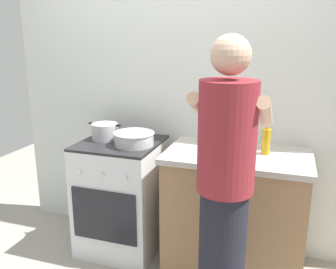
{
  "coord_description": "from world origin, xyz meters",
  "views": [
    {
      "loc": [
        0.85,
        -2.28,
        1.69
      ],
      "look_at": [
        0.05,
        0.12,
        1.0
      ],
      "focal_mm": 38.91,
      "sensor_mm": 36.0,
      "label": 1
    }
  ],
  "objects_px": {
    "mixing_bowl": "(134,138)",
    "person": "(225,197)",
    "stove_range": "(122,196)",
    "pot": "(105,131)",
    "spice_bottle": "(245,146)",
    "utensil_crock": "(211,133)",
    "oil_bottle": "(266,141)"
  },
  "relations": [
    {
      "from": "utensil_crock",
      "to": "person",
      "type": "xyz_separation_m",
      "value": [
        0.24,
        -0.8,
        -0.13
      ]
    },
    {
      "from": "mixing_bowl",
      "to": "person",
      "type": "distance_m",
      "value": 0.99
    },
    {
      "from": "pot",
      "to": "stove_range",
      "type": "bearing_deg",
      "value": -11.7
    },
    {
      "from": "pot",
      "to": "person",
      "type": "bearing_deg",
      "value": -32.22
    },
    {
      "from": "mixing_bowl",
      "to": "person",
      "type": "height_order",
      "value": "person"
    },
    {
      "from": "stove_range",
      "to": "utensil_crock",
      "type": "distance_m",
      "value": 0.88
    },
    {
      "from": "spice_bottle",
      "to": "person",
      "type": "distance_m",
      "value": 0.7
    },
    {
      "from": "pot",
      "to": "utensil_crock",
      "type": "xyz_separation_m",
      "value": [
        0.82,
        0.13,
        0.03
      ]
    },
    {
      "from": "utensil_crock",
      "to": "spice_bottle",
      "type": "distance_m",
      "value": 0.29
    },
    {
      "from": "stove_range",
      "to": "person",
      "type": "xyz_separation_m",
      "value": [
        0.92,
        -0.64,
        0.41
      ]
    },
    {
      "from": "mixing_bowl",
      "to": "spice_bottle",
      "type": "bearing_deg",
      "value": 6.96
    },
    {
      "from": "oil_bottle",
      "to": "person",
      "type": "distance_m",
      "value": 0.72
    },
    {
      "from": "stove_range",
      "to": "mixing_bowl",
      "type": "xyz_separation_m",
      "value": [
        0.14,
        -0.05,
        0.5
      ]
    },
    {
      "from": "stove_range",
      "to": "spice_bottle",
      "type": "distance_m",
      "value": 1.06
    },
    {
      "from": "pot",
      "to": "mixing_bowl",
      "type": "relative_size",
      "value": 0.88
    },
    {
      "from": "oil_bottle",
      "to": "stove_range",
      "type": "bearing_deg",
      "value": -177.31
    },
    {
      "from": "pot",
      "to": "person",
      "type": "distance_m",
      "value": 1.26
    },
    {
      "from": "utensil_crock",
      "to": "stove_range",
      "type": "bearing_deg",
      "value": -166.48
    },
    {
      "from": "mixing_bowl",
      "to": "oil_bottle",
      "type": "xyz_separation_m",
      "value": [
        0.94,
        0.1,
        0.04
      ]
    },
    {
      "from": "pot",
      "to": "oil_bottle",
      "type": "distance_m",
      "value": 1.22
    },
    {
      "from": "pot",
      "to": "person",
      "type": "xyz_separation_m",
      "value": [
        1.06,
        -0.67,
        -0.1
      ]
    },
    {
      "from": "stove_range",
      "to": "pot",
      "type": "bearing_deg",
      "value": 168.3
    },
    {
      "from": "person",
      "to": "spice_bottle",
      "type": "bearing_deg",
      "value": 88.4
    },
    {
      "from": "oil_bottle",
      "to": "person",
      "type": "bearing_deg",
      "value": -102.97
    },
    {
      "from": "utensil_crock",
      "to": "oil_bottle",
      "type": "xyz_separation_m",
      "value": [
        0.4,
        -0.11,
        0.01
      ]
    },
    {
      "from": "utensil_crock",
      "to": "person",
      "type": "height_order",
      "value": "person"
    },
    {
      "from": "mixing_bowl",
      "to": "spice_bottle",
      "type": "distance_m",
      "value": 0.81
    },
    {
      "from": "pot",
      "to": "spice_bottle",
      "type": "bearing_deg",
      "value": 1.19
    },
    {
      "from": "pot",
      "to": "utensil_crock",
      "type": "distance_m",
      "value": 0.83
    },
    {
      "from": "spice_bottle",
      "to": "person",
      "type": "relative_size",
      "value": 0.05
    },
    {
      "from": "pot",
      "to": "oil_bottle",
      "type": "relative_size",
      "value": 1.18
    },
    {
      "from": "mixing_bowl",
      "to": "utensil_crock",
      "type": "xyz_separation_m",
      "value": [
        0.54,
        0.21,
        0.04
      ]
    }
  ]
}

